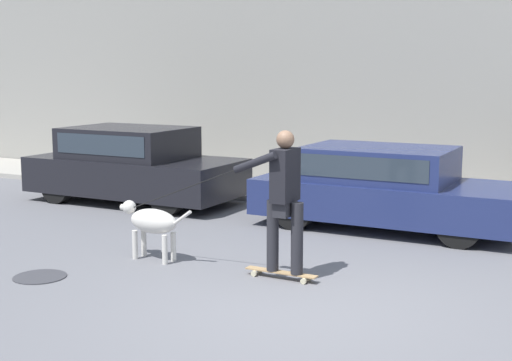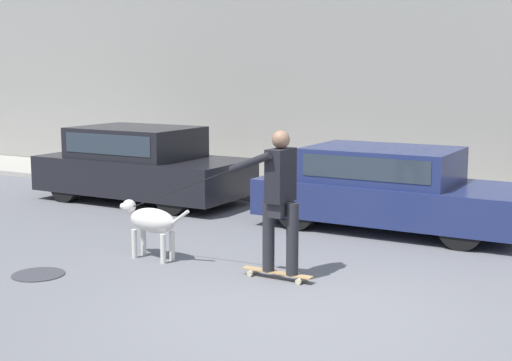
{
  "view_description": "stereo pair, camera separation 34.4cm",
  "coord_description": "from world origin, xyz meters",
  "px_view_note": "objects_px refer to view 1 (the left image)",
  "views": [
    {
      "loc": [
        2.81,
        -6.4,
        2.43
      ],
      "look_at": [
        -1.57,
        2.0,
        0.95
      ],
      "focal_mm": 50.0,
      "sensor_mm": 36.0,
      "label": 1
    },
    {
      "loc": [
        3.11,
        -6.24,
        2.43
      ],
      "look_at": [
        -1.57,
        2.0,
        0.95
      ],
      "focal_mm": 50.0,
      "sensor_mm": 36.0,
      "label": 2
    }
  ],
  "objects_px": {
    "dog": "(152,222)",
    "parked_car_1": "(385,189)",
    "skateboarder": "(284,195)",
    "parked_car_0": "(134,166)"
  },
  "relations": [
    {
      "from": "dog",
      "to": "parked_car_1",
      "type": "bearing_deg",
      "value": -118.8
    },
    {
      "from": "parked_car_1",
      "to": "skateboarder",
      "type": "height_order",
      "value": "skateboarder"
    },
    {
      "from": "parked_car_0",
      "to": "skateboarder",
      "type": "bearing_deg",
      "value": -35.03
    },
    {
      "from": "parked_car_0",
      "to": "parked_car_1",
      "type": "relative_size",
      "value": 0.98
    },
    {
      "from": "parked_car_1",
      "to": "dog",
      "type": "distance_m",
      "value": 3.82
    },
    {
      "from": "parked_car_1",
      "to": "parked_car_0",
      "type": "bearing_deg",
      "value": -180.0
    },
    {
      "from": "dog",
      "to": "skateboarder",
      "type": "distance_m",
      "value": 1.93
    },
    {
      "from": "parked_car_0",
      "to": "skateboarder",
      "type": "relative_size",
      "value": 1.47
    },
    {
      "from": "dog",
      "to": "skateboarder",
      "type": "bearing_deg",
      "value": -175.56
    },
    {
      "from": "parked_car_0",
      "to": "dog",
      "type": "bearing_deg",
      "value": -49.87
    }
  ]
}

